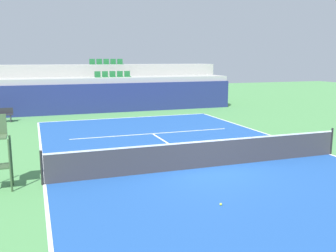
{
  "coord_description": "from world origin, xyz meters",
  "views": [
    {
      "loc": [
        -5.59,
        -11.62,
        3.81
      ],
      "look_at": [
        -0.73,
        2.0,
        1.2
      ],
      "focal_mm": 40.27,
      "sensor_mm": 36.0,
      "label": 1
    }
  ],
  "objects": [
    {
      "name": "stands_tier_lower",
      "position": [
        0.0,
        16.11,
        1.21
      ],
      "size": [
        17.59,
        2.4,
        2.43
      ],
      "primitive_type": "cube",
      "color": "#9E9E99",
      "rests_on": "ground_plane"
    },
    {
      "name": "centre_service_line",
      "position": [
        0.0,
        3.2,
        0.01
      ],
      "size": [
        0.1,
        6.4,
        0.0
      ],
      "primitive_type": "cube",
      "color": "white",
      "rests_on": "court_surface"
    },
    {
      "name": "stands_tier_upper",
      "position": [
        0.0,
        18.51,
        1.66
      ],
      "size": [
        17.59,
        2.4,
        3.32
      ],
      "primitive_type": "cube",
      "color": "#9E9E99",
      "rests_on": "ground_plane"
    },
    {
      "name": "seating_row_upper",
      "position": [
        -0.0,
        18.6,
        3.44
      ],
      "size": [
        2.66,
        0.44,
        0.44
      ],
      "color": "#1E6633",
      "rests_on": "stands_tier_upper"
    },
    {
      "name": "service_line_far",
      "position": [
        0.0,
        6.4,
        0.01
      ],
      "size": [
        8.26,
        0.1,
        0.0
      ],
      "primitive_type": "cube",
      "color": "white",
      "rests_on": "court_surface"
    },
    {
      "name": "back_wall",
      "position": [
        0.0,
        14.76,
        1.03
      ],
      "size": [
        17.59,
        0.3,
        2.05
      ],
      "primitive_type": "cube",
      "color": "navy",
      "rests_on": "ground_plane"
    },
    {
      "name": "sideline_left",
      "position": [
        -5.45,
        0.0,
        0.01
      ],
      "size": [
        0.1,
        24.0,
        0.0
      ],
      "primitive_type": "cube",
      "color": "white",
      "rests_on": "court_surface"
    },
    {
      "name": "baseline_far",
      "position": [
        0.0,
        11.95,
        0.01
      ],
      "size": [
        11.0,
        0.1,
        0.0
      ],
      "primitive_type": "cube",
      "color": "white",
      "rests_on": "court_surface"
    },
    {
      "name": "court_surface",
      "position": [
        0.0,
        0.0,
        0.01
      ],
      "size": [
        11.0,
        24.0,
        0.01
      ],
      "primitive_type": "cube",
      "color": "#1E4C99",
      "rests_on": "ground_plane"
    },
    {
      "name": "sideline_right",
      "position": [
        5.45,
        0.0,
        0.01
      ],
      "size": [
        0.1,
        24.0,
        0.0
      ],
      "primitive_type": "cube",
      "color": "white",
      "rests_on": "court_surface"
    },
    {
      "name": "ground_plane",
      "position": [
        0.0,
        0.0,
        0.0
      ],
      "size": [
        80.0,
        80.0,
        0.0
      ],
      "primitive_type": "plane",
      "color": "#4C8C4C"
    },
    {
      "name": "seating_row_lower",
      "position": [
        -0.0,
        16.2,
        2.55
      ],
      "size": [
        2.66,
        0.44,
        0.44
      ],
      "color": "#1E6633",
      "rests_on": "stands_tier_lower"
    },
    {
      "name": "tennis_net",
      "position": [
        0.0,
        0.0,
        0.51
      ],
      "size": [
        11.08,
        0.08,
        1.07
      ],
      "color": "black",
      "rests_on": "court_surface"
    },
    {
      "name": "player_bench",
      "position": [
        -7.6,
        12.86,
        0.51
      ],
      "size": [
        1.5,
        0.4,
        0.85
      ],
      "color": "#232328",
      "rests_on": "ground_plane"
    },
    {
      "name": "tennis_ball_0",
      "position": [
        -1.15,
        -3.3,
        0.04
      ],
      "size": [
        0.07,
        0.07,
        0.07
      ],
      "primitive_type": "sphere",
      "color": "#CCE033",
      "rests_on": "court_surface"
    }
  ]
}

